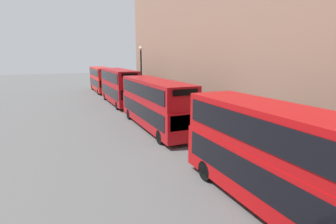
# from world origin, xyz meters

# --- Properties ---
(bus_leading) EXTENTS (2.59, 10.44, 4.21)m
(bus_leading) POSITION_xyz_m (1.60, 5.19, 2.33)
(bus_leading) COLOR #B20C0F
(bus_leading) RESTS_ON ground
(bus_second_in_queue) EXTENTS (2.59, 11.33, 4.15)m
(bus_second_in_queue) POSITION_xyz_m (1.60, 18.91, 2.30)
(bus_second_in_queue) COLOR #A80F14
(bus_second_in_queue) RESTS_ON ground
(bus_third_in_queue) EXTENTS (2.59, 10.80, 4.43)m
(bus_third_in_queue) POSITION_xyz_m (1.60, 31.84, 2.44)
(bus_third_in_queue) COLOR #A80F14
(bus_third_in_queue) RESTS_ON ground
(bus_trailing) EXTENTS (2.59, 10.15, 4.19)m
(bus_trailing) POSITION_xyz_m (1.60, 44.74, 2.32)
(bus_trailing) COLOR red
(bus_trailing) RESTS_ON ground
(street_lamp) EXTENTS (0.44, 0.44, 7.20)m
(street_lamp) POSITION_xyz_m (3.50, 28.25, 4.39)
(street_lamp) COLOR black
(street_lamp) RESTS_ON ground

